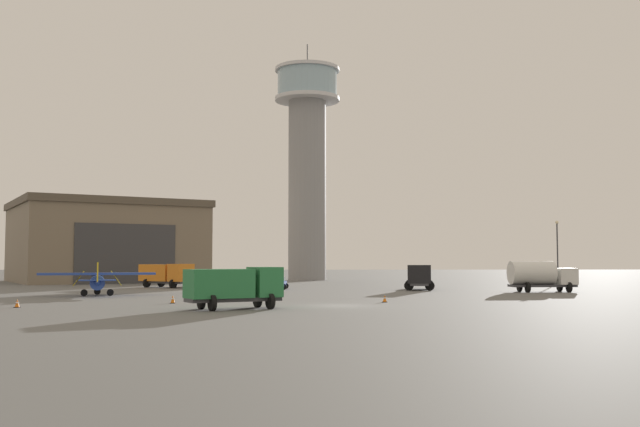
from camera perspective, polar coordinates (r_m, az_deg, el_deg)
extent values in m
plane|color=#60605E|center=(49.97, 1.55, -7.28)|extent=(400.00, 400.00, 0.00)
cylinder|color=gray|center=(115.65, -1.02, 1.87)|extent=(6.00, 6.00, 28.78)
cylinder|color=silver|center=(117.99, -1.01, 8.99)|extent=(10.41, 10.41, 0.60)
cylinder|color=#99B7C6|center=(118.55, -1.01, 10.14)|extent=(9.57, 9.57, 4.26)
cylinder|color=silver|center=(119.14, -1.01, 11.25)|extent=(10.41, 10.41, 0.50)
cylinder|color=#38383D|center=(119.75, -1.01, 12.29)|extent=(0.16, 0.16, 4.00)
cube|color=#7A6B56|center=(112.14, -16.61, -2.42)|extent=(32.95, 32.58, 10.73)
cube|color=brown|center=(112.41, -16.55, 0.57)|extent=(33.77, 33.39, 1.00)
cube|color=#38383A|center=(100.55, -15.03, -3.08)|extent=(12.04, 6.54, 8.04)
cylinder|color=#2847A8|center=(66.57, -17.14, -5.19)|extent=(2.80, 6.30, 1.23)
cone|color=#38383D|center=(69.91, -17.13, -5.11)|extent=(1.06, 1.09, 0.86)
cube|color=#38383D|center=(69.91, -17.13, -5.11)|extent=(0.11, 0.08, 1.89)
cube|color=#2847A8|center=(66.85, -17.13, -4.57)|extent=(9.98, 4.02, 0.20)
cylinder|color=gold|center=(66.88, -15.77, -4.94)|extent=(0.96, 0.33, 1.35)
cylinder|color=gold|center=(66.88, -18.50, -4.89)|extent=(0.96, 0.33, 1.35)
cube|color=#99B7C6|center=(67.76, -17.13, -4.87)|extent=(1.24, 1.31, 0.70)
cone|color=#2847A8|center=(63.23, -17.14, -5.18)|extent=(1.25, 1.58, 0.92)
cube|color=gold|center=(63.22, -17.13, -4.46)|extent=(0.40, 1.09, 1.69)
cube|color=#2847A8|center=(63.23, -17.14, -5.05)|extent=(3.11, 1.64, 0.10)
cylinder|color=black|center=(68.99, -17.15, -5.89)|extent=(0.62, 0.31, 0.60)
cylinder|color=black|center=(66.41, -16.21, -6.00)|extent=(0.62, 0.31, 0.60)
cylinder|color=black|center=(66.42, -18.10, -5.96)|extent=(0.62, 0.31, 0.60)
cube|color=#38383D|center=(46.62, -6.83, -6.74)|extent=(6.18, 4.30, 0.24)
cube|color=#287A42|center=(47.41, -4.38, -5.40)|extent=(2.52, 2.78, 1.93)
cube|color=#99B7C6|center=(47.73, -3.52, -4.92)|extent=(0.93, 1.77, 0.96)
cube|color=#287A42|center=(46.22, -7.97, -5.49)|extent=(4.61, 3.83, 1.81)
cylinder|color=black|center=(48.38, -4.95, -6.79)|extent=(0.69, 1.02, 1.00)
cylinder|color=black|center=(46.51, -3.94, -6.91)|extent=(0.69, 1.02, 1.00)
cylinder|color=black|center=(46.96, -9.35, -6.84)|extent=(0.69, 1.02, 1.00)
cylinder|color=black|center=(45.03, -8.49, -6.99)|extent=(0.69, 1.02, 1.00)
cube|color=#38383D|center=(75.04, 17.12, -5.46)|extent=(6.52, 2.31, 0.24)
cube|color=white|center=(75.93, 18.72, -4.71)|extent=(1.94, 2.52, 1.60)
cube|color=#99B7C6|center=(76.27, 19.29, -4.45)|extent=(0.20, 2.05, 0.80)
cylinder|color=white|center=(74.62, 16.36, -4.51)|extent=(4.45, 2.55, 2.29)
cylinder|color=black|center=(76.93, 18.36, -5.47)|extent=(0.33, 1.01, 1.00)
cylinder|color=black|center=(74.94, 19.04, -5.51)|extent=(0.33, 1.01, 1.00)
cylinder|color=black|center=(75.35, 15.45, -5.57)|extent=(0.33, 1.01, 1.00)
cylinder|color=black|center=(73.32, 16.05, -5.61)|extent=(0.33, 1.01, 1.00)
cube|color=#38383D|center=(85.19, -12.05, -5.31)|extent=(6.54, 5.72, 0.24)
cube|color=orange|center=(83.35, -10.91, -4.60)|extent=(2.99, 3.08, 1.98)
cube|color=#99B7C6|center=(82.70, -10.49, -4.34)|extent=(1.33, 1.67, 0.99)
cube|color=orange|center=(85.99, -12.53, -4.58)|extent=(5.11, 4.74, 1.91)
cylinder|color=black|center=(84.18, -10.41, -5.44)|extent=(0.83, 0.96, 1.00)
cylinder|color=black|center=(82.70, -11.51, -5.46)|extent=(0.83, 0.96, 1.00)
cylinder|color=black|center=(87.44, -12.41, -5.35)|extent=(0.83, 0.96, 1.00)
cylinder|color=black|center=(86.01, -13.50, -5.36)|extent=(0.83, 0.96, 1.00)
cube|color=#38383D|center=(78.09, 7.83, -5.51)|extent=(3.01, 6.98, 0.24)
cube|color=black|center=(75.64, 7.83, -4.76)|extent=(2.66, 2.27, 1.90)
cube|color=#99B7C6|center=(74.75, 7.83, -4.48)|extent=(2.00, 0.42, 0.95)
cube|color=brown|center=(79.18, 7.83, -5.34)|extent=(3.11, 4.90, 0.16)
cube|color=#997547|center=(79.63, 7.83, -4.95)|extent=(1.27, 1.27, 0.90)
cylinder|color=black|center=(75.74, 8.65, -5.65)|extent=(1.03, 0.44, 1.00)
cylinder|color=black|center=(75.74, 7.03, -5.67)|extent=(1.03, 0.44, 1.00)
cylinder|color=black|center=(80.13, 8.60, -5.55)|extent=(1.03, 0.44, 1.00)
cylinder|color=black|center=(80.13, 7.07, -5.56)|extent=(1.03, 0.44, 1.00)
cube|color=#2847A8|center=(78.40, -3.37, -5.55)|extent=(2.01, 4.39, 0.55)
cube|color=#99B7C6|center=(78.17, -3.39, -5.17)|extent=(1.71, 2.50, 0.50)
cylinder|color=black|center=(79.89, -3.85, -5.71)|extent=(0.65, 0.22, 0.64)
cylinder|color=black|center=(79.75, -2.71, -5.72)|extent=(0.65, 0.22, 0.64)
cylinder|color=black|center=(77.08, -4.06, -5.78)|extent=(0.65, 0.22, 0.64)
cylinder|color=black|center=(76.93, -2.88, -5.79)|extent=(0.65, 0.22, 0.64)
cylinder|color=#38383D|center=(102.40, 18.22, -3.03)|extent=(0.18, 0.18, 8.03)
sphere|color=#F9E5B2|center=(102.52, 18.17, -0.67)|extent=(0.44, 0.44, 0.44)
cube|color=black|center=(51.96, -22.76, -6.83)|extent=(0.36, 0.36, 0.04)
cone|color=orange|center=(51.94, -22.76, -6.52)|extent=(0.30, 0.30, 0.52)
cylinder|color=white|center=(51.94, -22.76, -6.49)|extent=(0.21, 0.21, 0.08)
cube|color=black|center=(53.81, -11.53, -6.93)|extent=(0.36, 0.36, 0.04)
cone|color=orange|center=(53.80, -11.52, -6.61)|extent=(0.30, 0.30, 0.56)
cylinder|color=white|center=(53.80, -11.52, -6.58)|extent=(0.21, 0.21, 0.08)
cube|color=black|center=(54.30, 5.13, -6.96)|extent=(0.36, 0.36, 0.04)
cone|color=orange|center=(54.28, 5.12, -6.67)|extent=(0.30, 0.30, 0.51)
cylinder|color=white|center=(54.28, 5.12, -6.64)|extent=(0.21, 0.21, 0.08)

